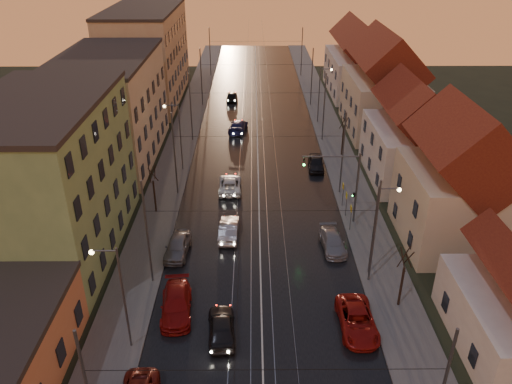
{
  "coord_description": "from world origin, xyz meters",
  "views": [
    {
      "loc": [
        -0.58,
        -22.86,
        24.87
      ],
      "look_at": [
        -0.31,
        19.17,
        2.71
      ],
      "focal_mm": 35.0,
      "sensor_mm": 36.0,
      "label": 1
    }
  ],
  "objects_px": {
    "street_lamp_1": "(379,222)",
    "street_lamp_3": "(321,90)",
    "street_lamp_0": "(118,289)",
    "parked_right_0": "(357,320)",
    "parked_left_2": "(176,304)",
    "parked_left_3": "(178,246)",
    "driving_car_0": "(222,327)",
    "traffic_light_mast": "(347,179)",
    "driving_car_2": "(230,184)",
    "parked_right_2": "(316,163)",
    "street_lamp_2": "(177,130)",
    "driving_car_3": "(238,126)",
    "driving_car_1": "(229,229)",
    "driving_car_4": "(232,96)",
    "parked_right_1": "(333,242)"
  },
  "relations": [
    {
      "from": "street_lamp_0",
      "to": "parked_right_1",
      "type": "bearing_deg",
      "value": 36.96
    },
    {
      "from": "street_lamp_2",
      "to": "street_lamp_3",
      "type": "height_order",
      "value": "same"
    },
    {
      "from": "street_lamp_1",
      "to": "traffic_light_mast",
      "type": "xyz_separation_m",
      "value": [
        -1.11,
        8.0,
        -0.29
      ]
    },
    {
      "from": "street_lamp_1",
      "to": "street_lamp_3",
      "type": "distance_m",
      "value": 36.0
    },
    {
      "from": "street_lamp_0",
      "to": "parked_left_3",
      "type": "bearing_deg",
      "value": 79.62
    },
    {
      "from": "parked_left_3",
      "to": "driving_car_0",
      "type": "bearing_deg",
      "value": -61.79
    },
    {
      "from": "driving_car_3",
      "to": "driving_car_4",
      "type": "xyz_separation_m",
      "value": [
        -1.36,
        14.16,
        -0.03
      ]
    },
    {
      "from": "traffic_light_mast",
      "to": "parked_right_2",
      "type": "height_order",
      "value": "traffic_light_mast"
    },
    {
      "from": "street_lamp_2",
      "to": "parked_right_1",
      "type": "height_order",
      "value": "street_lamp_2"
    },
    {
      "from": "driving_car_2",
      "to": "street_lamp_2",
      "type": "bearing_deg",
      "value": -42.02
    },
    {
      "from": "street_lamp_1",
      "to": "driving_car_2",
      "type": "height_order",
      "value": "street_lamp_1"
    },
    {
      "from": "street_lamp_2",
      "to": "street_lamp_3",
      "type": "relative_size",
      "value": 1.0
    },
    {
      "from": "street_lamp_1",
      "to": "driving_car_0",
      "type": "relative_size",
      "value": 1.75
    },
    {
      "from": "driving_car_3",
      "to": "parked_right_2",
      "type": "height_order",
      "value": "driving_car_3"
    },
    {
      "from": "driving_car_3",
      "to": "parked_left_2",
      "type": "relative_size",
      "value": 1.0
    },
    {
      "from": "driving_car_0",
      "to": "driving_car_3",
      "type": "xyz_separation_m",
      "value": [
        0.11,
        39.38,
        -0.01
      ]
    },
    {
      "from": "street_lamp_0",
      "to": "street_lamp_1",
      "type": "relative_size",
      "value": 1.0
    },
    {
      "from": "driving_car_4",
      "to": "street_lamp_3",
      "type": "bearing_deg",
      "value": 140.88
    },
    {
      "from": "parked_left_2",
      "to": "parked_right_1",
      "type": "relative_size",
      "value": 1.15
    },
    {
      "from": "street_lamp_1",
      "to": "street_lamp_3",
      "type": "relative_size",
      "value": 1.0
    },
    {
      "from": "traffic_light_mast",
      "to": "parked_left_3",
      "type": "distance_m",
      "value": 16.38
    },
    {
      "from": "parked_left_2",
      "to": "street_lamp_1",
      "type": "bearing_deg",
      "value": 11.49
    },
    {
      "from": "driving_car_3",
      "to": "parked_left_2",
      "type": "distance_m",
      "value": 37.21
    },
    {
      "from": "driving_car_2",
      "to": "parked_right_2",
      "type": "distance_m",
      "value": 11.18
    },
    {
      "from": "driving_car_4",
      "to": "driving_car_0",
      "type": "bearing_deg",
      "value": 91.12
    },
    {
      "from": "street_lamp_2",
      "to": "driving_car_1",
      "type": "relative_size",
      "value": 1.7
    },
    {
      "from": "street_lamp_0",
      "to": "parked_right_0",
      "type": "bearing_deg",
      "value": 6.04
    },
    {
      "from": "driving_car_1",
      "to": "parked_right_2",
      "type": "bearing_deg",
      "value": -122.04
    },
    {
      "from": "traffic_light_mast",
      "to": "parked_right_2",
      "type": "bearing_deg",
      "value": 95.81
    },
    {
      "from": "street_lamp_3",
      "to": "parked_left_3",
      "type": "relative_size",
      "value": 1.75
    },
    {
      "from": "street_lamp_2",
      "to": "parked_right_0",
      "type": "bearing_deg",
      "value": -59.11
    },
    {
      "from": "street_lamp_1",
      "to": "parked_right_0",
      "type": "distance_m",
      "value": 7.96
    },
    {
      "from": "parked_right_0",
      "to": "traffic_light_mast",
      "type": "bearing_deg",
      "value": 83.92
    },
    {
      "from": "parked_right_2",
      "to": "street_lamp_3",
      "type": "bearing_deg",
      "value": 84.23
    },
    {
      "from": "driving_car_0",
      "to": "parked_left_2",
      "type": "xyz_separation_m",
      "value": [
        -3.43,
        2.33,
        -0.01
      ]
    },
    {
      "from": "driving_car_0",
      "to": "parked_right_1",
      "type": "distance_m",
      "value": 13.99
    },
    {
      "from": "street_lamp_2",
      "to": "driving_car_0",
      "type": "relative_size",
      "value": 1.75
    },
    {
      "from": "driving_car_2",
      "to": "parked_right_0",
      "type": "height_order",
      "value": "parked_right_0"
    },
    {
      "from": "driving_car_1",
      "to": "driving_car_2",
      "type": "height_order",
      "value": "driving_car_1"
    },
    {
      "from": "parked_right_0",
      "to": "parked_right_1",
      "type": "xyz_separation_m",
      "value": [
        -0.28,
        9.98,
        -0.07
      ]
    },
    {
      "from": "driving_car_1",
      "to": "driving_car_3",
      "type": "height_order",
      "value": "driving_car_1"
    },
    {
      "from": "street_lamp_2",
      "to": "driving_car_3",
      "type": "bearing_deg",
      "value": 62.62
    },
    {
      "from": "parked_right_2",
      "to": "driving_car_1",
      "type": "bearing_deg",
      "value": -120.85
    },
    {
      "from": "street_lamp_2",
      "to": "driving_car_0",
      "type": "distance_m",
      "value": 27.98
    },
    {
      "from": "driving_car_3",
      "to": "driving_car_1",
      "type": "bearing_deg",
      "value": 97.24
    },
    {
      "from": "street_lamp_3",
      "to": "driving_car_0",
      "type": "bearing_deg",
      "value": -105.46
    },
    {
      "from": "driving_car_4",
      "to": "parked_right_0",
      "type": "xyz_separation_m",
      "value": [
        10.67,
        -52.93,
        -0.01
      ]
    },
    {
      "from": "parked_right_1",
      "to": "driving_car_3",
      "type": "bearing_deg",
      "value": 103.32
    },
    {
      "from": "parked_left_3",
      "to": "traffic_light_mast",
      "type": "bearing_deg",
      "value": 23.1
    },
    {
      "from": "street_lamp_1",
      "to": "driving_car_3",
      "type": "height_order",
      "value": "street_lamp_1"
    }
  ]
}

